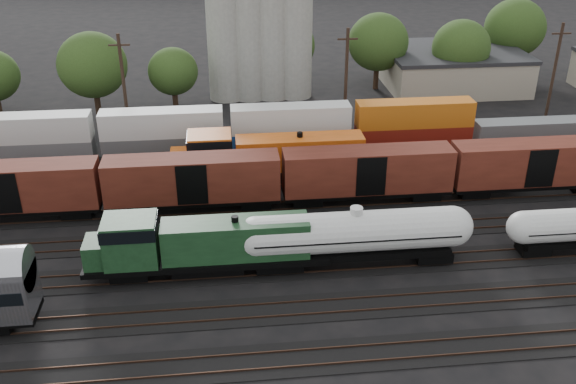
{
  "coord_description": "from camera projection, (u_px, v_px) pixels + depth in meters",
  "views": [
    {
      "loc": [
        -1.69,
        -45.41,
        27.2
      ],
      "look_at": [
        3.42,
        2.0,
        3.0
      ],
      "focal_mm": 40.0,
      "sensor_mm": 36.0,
      "label": 1
    }
  ],
  "objects": [
    {
      "name": "tracks",
      "position": [
        249.0,
        237.0,
        52.71
      ],
      "size": [
        180.0,
        33.2,
        0.2
      ],
      "color": "black",
      "rests_on": "ground"
    },
    {
      "name": "tree_band",
      "position": [
        209.0,
        45.0,
        81.75
      ],
      "size": [
        162.29,
        22.32,
        13.41
      ],
      "color": "black",
      "rests_on": "ground"
    },
    {
      "name": "grain_silo",
      "position": [
        258.0,
        10.0,
        79.87
      ],
      "size": [
        13.4,
        5.0,
        29.0
      ],
      "color": "#9F9C92",
      "rests_on": "ground"
    },
    {
      "name": "container_wall",
      "position": [
        230.0,
        138.0,
        64.67
      ],
      "size": [
        160.0,
        2.6,
        5.8
      ],
      "color": "black",
      "rests_on": "ground"
    },
    {
      "name": "orange_locomotive",
      "position": [
        264.0,
        156.0,
        60.5
      ],
      "size": [
        20.05,
        3.34,
        5.01
      ],
      "color": "black",
      "rests_on": "ground"
    },
    {
      "name": "utility_poles",
      "position": [
        237.0,
        84.0,
        69.42
      ],
      "size": [
        122.2,
        0.36,
        12.0
      ],
      "color": "black",
      "rests_on": "ground"
    },
    {
      "name": "tank_car_a",
      "position": [
        355.0,
        234.0,
        47.77
      ],
      "size": [
        18.0,
        3.22,
        4.72
      ],
      "color": "silver",
      "rests_on": "ground"
    },
    {
      "name": "boxcar_string",
      "position": [
        192.0,
        180.0,
        55.31
      ],
      "size": [
        138.2,
        2.9,
        4.2
      ],
      "color": "black",
      "rests_on": "ground"
    },
    {
      "name": "ground",
      "position": [
        249.0,
        237.0,
        52.73
      ],
      "size": [
        600.0,
        600.0,
        0.0
      ],
      "primitive_type": "plane",
      "color": "black"
    },
    {
      "name": "green_locomotive",
      "position": [
        193.0,
        244.0,
        46.67
      ],
      "size": [
        17.85,
        3.15,
        4.72
      ],
      "color": "black",
      "rests_on": "ground"
    },
    {
      "name": "industrial_sheds",
      "position": [
        285.0,
        79.0,
        83.46
      ],
      "size": [
        119.38,
        17.26,
        5.1
      ],
      "color": "#9E937F",
      "rests_on": "ground"
    }
  ]
}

